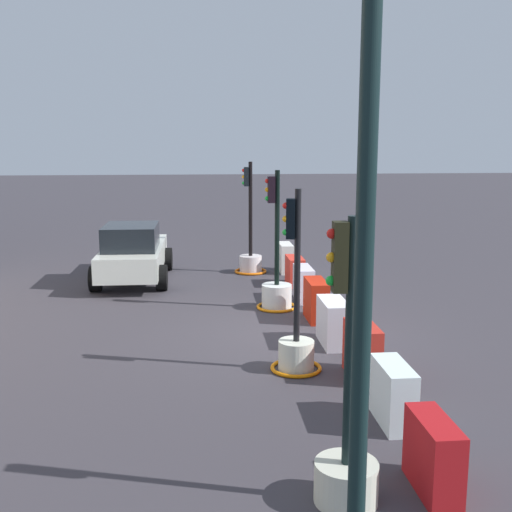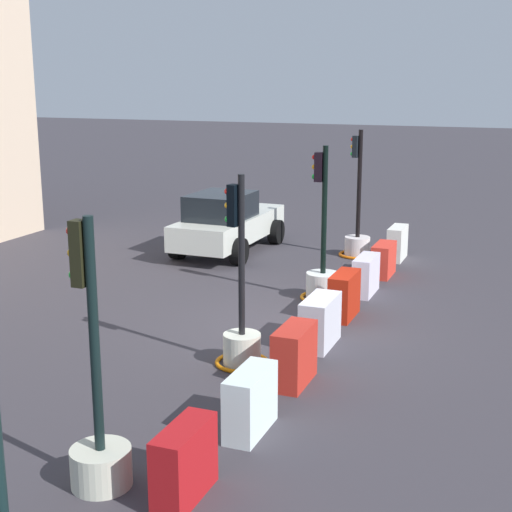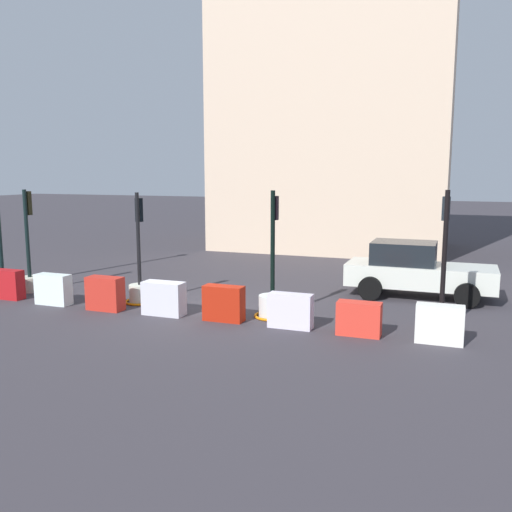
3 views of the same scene
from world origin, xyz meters
TOP-DOWN VIEW (x-y plane):
  - ground_plane at (0.00, 0.00)m, footprint 120.00×120.00m
  - traffic_light_0 at (-6.13, 0.24)m, footprint 0.70×0.70m
  - traffic_light_1 at (-2.12, 0.15)m, footprint 0.89×0.89m
  - traffic_light_2 at (1.91, -0.03)m, footprint 0.95×0.95m
  - traffic_light_3 at (5.99, 0.23)m, footprint 0.96×0.96m
  - construction_barrier_0 at (-6.02, -0.79)m, footprint 0.99×0.37m
  - construction_barrier_1 at (-4.28, -0.88)m, footprint 1.02×0.40m
  - construction_barrier_2 at (-2.55, -0.90)m, footprint 0.99×0.44m
  - construction_barrier_3 at (-0.82, -0.79)m, footprint 1.10×0.47m
  - construction_barrier_4 at (0.87, -0.78)m, footprint 1.02×0.41m
  - construction_barrier_5 at (2.61, -0.80)m, footprint 1.05×0.38m
  - construction_barrier_6 at (4.25, -0.84)m, footprint 1.00×0.41m
  - construction_barrier_7 at (5.98, -0.82)m, footprint 1.00×0.37m
  - car_white_van at (5.16, 3.59)m, footprint 4.25×2.03m
  - building_main_facade at (0.53, 13.42)m, footprint 11.03×7.06m

SIDE VIEW (x-z plane):
  - ground_plane at x=0.00m, z-range 0.00..0.00m
  - construction_barrier_6 at x=4.25m, z-range 0.00..0.77m
  - construction_barrier_5 at x=2.61m, z-range 0.00..0.83m
  - construction_barrier_7 at x=5.98m, z-range 0.00..0.86m
  - construction_barrier_1 at x=-4.28m, z-range 0.00..0.86m
  - construction_barrier_0 at x=-6.02m, z-range 0.00..0.86m
  - construction_barrier_3 at x=-0.82m, z-range 0.00..0.87m
  - construction_barrier_4 at x=0.87m, z-range 0.00..0.89m
  - construction_barrier_2 at x=-2.55m, z-range 0.00..0.90m
  - traffic_light_3 at x=5.99m, z-range -1.15..2.14m
  - traffic_light_2 at x=1.91m, z-range -1.11..2.12m
  - traffic_light_1 at x=-2.12m, z-range -1.03..2.09m
  - traffic_light_0 at x=-6.13m, z-range -0.96..2.20m
  - car_white_van at x=5.16m, z-range -0.02..1.62m
  - building_main_facade at x=0.53m, z-range 0.02..16.65m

